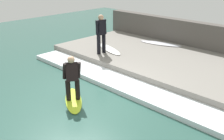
{
  "coord_description": "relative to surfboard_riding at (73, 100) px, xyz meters",
  "views": [
    {
      "loc": [
        -5.08,
        -5.73,
        3.96
      ],
      "look_at": [
        0.77,
        0.0,
        0.7
      ],
      "focal_mm": 42.0,
      "sensor_mm": 36.0,
      "label": 1
    }
  ],
  "objects": [
    {
      "name": "ground_plane",
      "position": [
        0.71,
        -0.25,
        -0.03
      ],
      "size": [
        28.0,
        28.0,
        0.0
      ],
      "primitive_type": "plane",
      "color": "#2D564C"
    },
    {
      "name": "wave_foam_crest",
      "position": [
        1.87,
        -0.25,
        0.05
      ],
      "size": [
        1.13,
        9.35,
        0.17
      ],
      "primitive_type": "cube",
      "color": "silver",
      "rests_on": "ground_plane"
    },
    {
      "name": "concrete_ledge",
      "position": [
        4.64,
        -0.25,
        0.16
      ],
      "size": [
        4.4,
        9.84,
        0.37
      ],
      "primitive_type": "cube",
      "color": "gray",
      "rests_on": "ground_plane"
    },
    {
      "name": "back_wall",
      "position": [
        7.09,
        -0.25,
        0.74
      ],
      "size": [
        0.5,
        10.33,
        1.54
      ],
      "primitive_type": "cube",
      "color": "#544F49",
      "rests_on": "ground_plane"
    },
    {
      "name": "surfboard_waiting_near",
      "position": [
        3.81,
        2.21,
        0.37
      ],
      "size": [
        1.14,
        2.06,
        0.06
      ],
      "color": "white",
      "rests_on": "concrete_ledge"
    },
    {
      "name": "surfer_waiting_near",
      "position": [
        3.19,
        2.08,
        1.3
      ],
      "size": [
        0.58,
        0.28,
        1.7
      ],
      "color": "black",
      "rests_on": "concrete_ledge"
    },
    {
      "name": "surfer_riding",
      "position": [
        -0.0,
        0.0,
        0.83
      ],
      "size": [
        0.52,
        0.53,
        1.43
      ],
      "color": "black",
      "rests_on": "surfboard_riding"
    },
    {
      "name": "surfboard_riding",
      "position": [
        0.0,
        0.0,
        0.0
      ],
      "size": [
        1.38,
        1.71,
        0.06
      ],
      "color": "#BFE02D",
      "rests_on": "ground_plane"
    },
    {
      "name": "surfboard_spare",
      "position": [
        6.23,
        1.04,
        0.37
      ],
      "size": [
        1.07,
        2.16,
        0.06
      ],
      "color": "silver",
      "rests_on": "concrete_ledge"
    }
  ]
}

